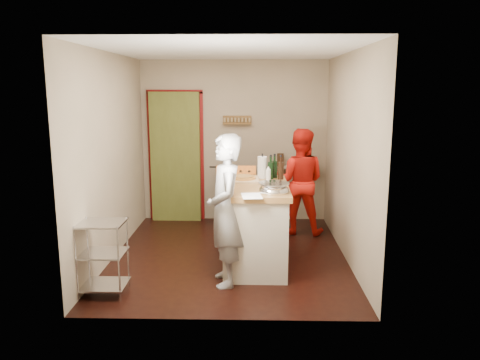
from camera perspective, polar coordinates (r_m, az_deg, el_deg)
name	(u,v)px	position (r m, az deg, el deg)	size (l,w,h in m)	color
floor	(230,255)	(6.22, -1.29, -9.12)	(3.50, 3.50, 0.00)	black
back_wall	(195,151)	(7.74, -5.45, 3.48)	(3.00, 0.44, 2.60)	tan
left_wall	(111,157)	(6.16, -15.44, 2.75)	(0.04, 3.50, 2.60)	tan
right_wall	(348,158)	(6.02, 13.09, 2.68)	(0.04, 3.50, 2.60)	tan
ceiling	(229,50)	(5.86, -1.40, 15.59)	(3.00, 3.50, 0.02)	white
stove	(237,197)	(7.46, -0.42, -2.09)	(0.60, 0.63, 1.00)	black
wire_shelving	(103,254)	(5.18, -16.41, -8.68)	(0.48, 0.40, 0.80)	silver
island	(255,223)	(5.76, 1.89, -5.30)	(0.79, 1.42, 1.32)	#B5AC9A
person_stripe	(225,211)	(5.12, -1.82, -3.75)	(0.61, 0.40, 1.68)	silver
person_red	(299,181)	(7.02, 7.25, -0.18)	(0.77, 0.60, 1.58)	red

